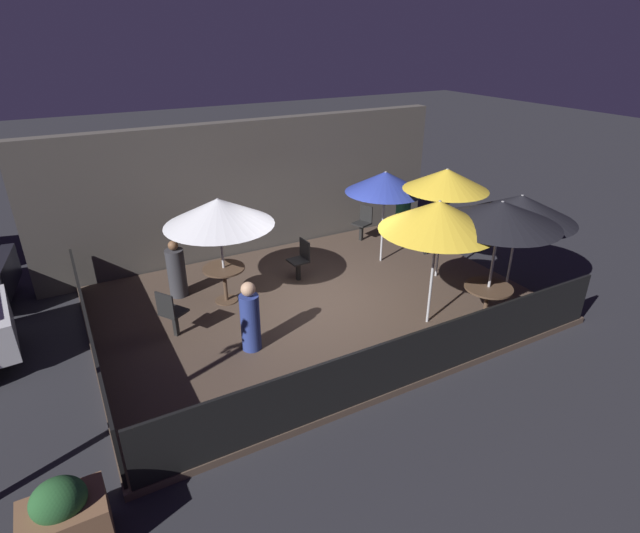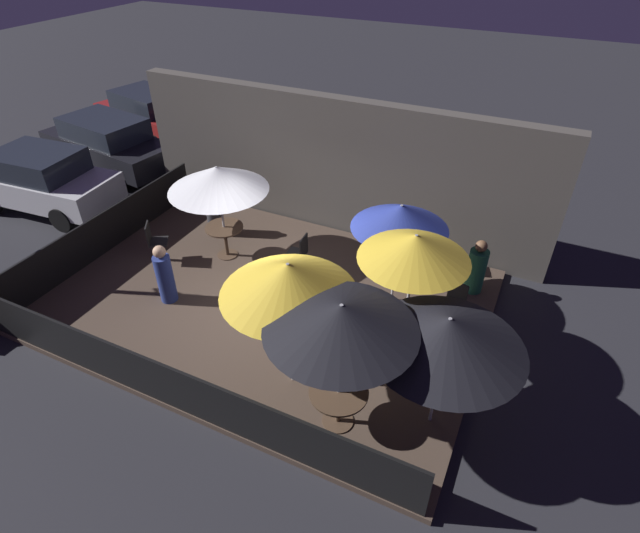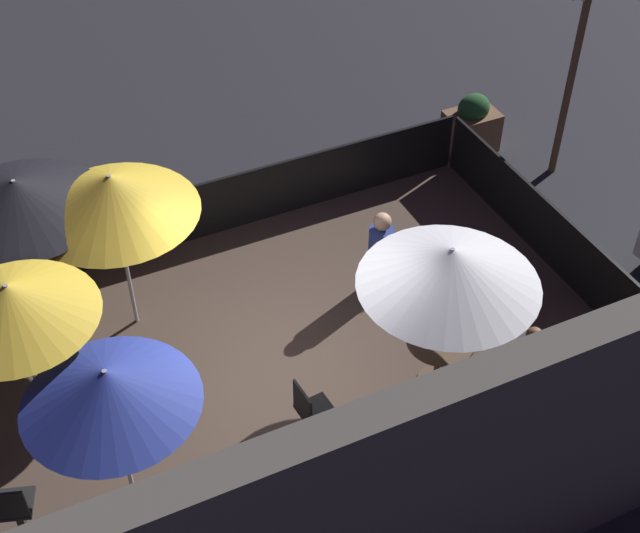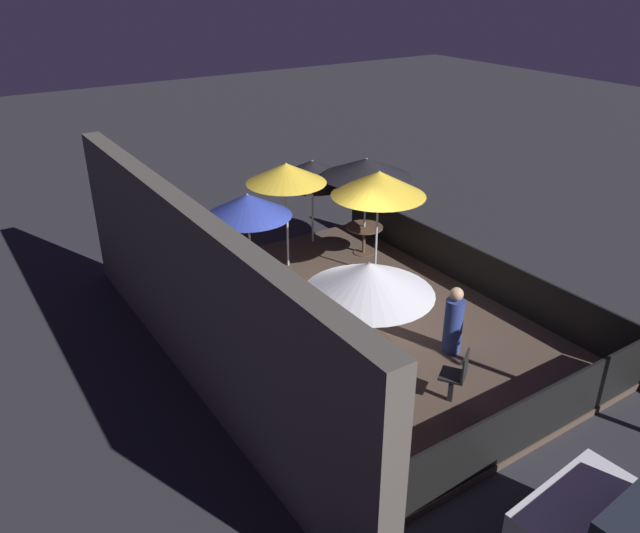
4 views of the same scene
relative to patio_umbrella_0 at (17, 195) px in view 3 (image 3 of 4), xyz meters
name	(u,v)px [view 3 (image 3 of 4)]	position (x,y,z in m)	size (l,w,h in m)	color
ground_plane	(289,376)	(-2.55, 2.15, -2.30)	(60.00, 60.00, 0.00)	#26262B
patio_deck	(289,373)	(-2.55, 2.15, -2.24)	(8.63, 6.15, 0.12)	#47382D
building_wall	(430,503)	(-2.55, 5.46, -0.63)	(10.23, 0.36, 3.33)	#4C4742
fence_front	(206,209)	(-2.55, -0.88, -1.70)	(8.43, 0.05, 0.95)	black
fence_side_left	(566,250)	(-6.82, 2.15, -1.70)	(0.05, 5.95, 0.95)	black
patio_umbrella_0	(17,195)	(0.00, 0.00, 0.00)	(2.14, 2.14, 2.40)	#B2B2B7
patio_umbrella_1	(450,267)	(-4.17, 3.11, -0.23)	(2.14, 2.14, 2.21)	#B2B2B7
patio_umbrella_3	(112,194)	(-1.04, 0.45, -0.02)	(2.09, 2.09, 2.44)	#B2B2B7
patio_umbrella_4	(108,387)	(-0.20, 3.20, -0.21)	(1.83, 1.83, 2.21)	#B2B2B7
patio_umbrella_5	(10,301)	(0.42, 1.91, 0.08)	(1.81, 1.81, 2.49)	#B2B2B7
dining_table_0	(45,293)	(0.00, 0.00, -1.62)	(0.91, 0.91, 0.71)	#4C3828
dining_table_1	(440,348)	(-4.17, 3.11, -1.58)	(0.85, 0.85, 0.76)	#4C3828
patio_chair_1	(311,411)	(-2.36, 3.25, -1.67)	(0.43, 0.43, 0.93)	black
patio_chair_2	(13,507)	(1.03, 3.05, -1.69)	(0.51, 0.51, 0.90)	black
patio_chair_3	(489,280)	(-5.46, 2.26, -1.65)	(0.55, 0.55, 0.95)	black
patron_0	(380,254)	(-4.34, 1.25, -1.58)	(0.47, 0.47, 1.31)	navy
patron_1	(527,369)	(-4.97, 3.82, -1.63)	(0.43, 0.43, 1.25)	#333338
planter_box	(471,125)	(-7.47, -1.28, -1.84)	(0.87, 0.61, 1.05)	brown
light_post	(574,63)	(-8.37, -0.12, -0.28)	(1.10, 0.12, 3.59)	brown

